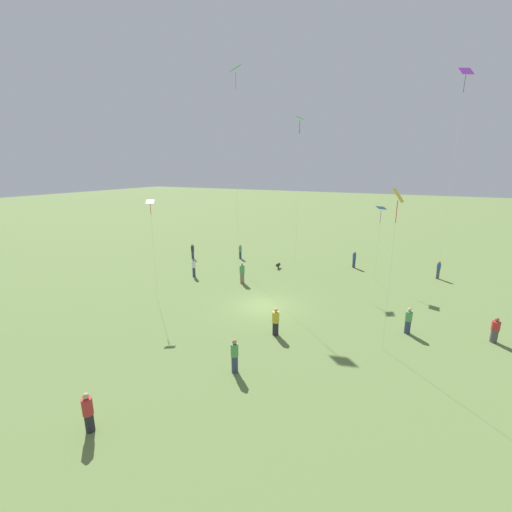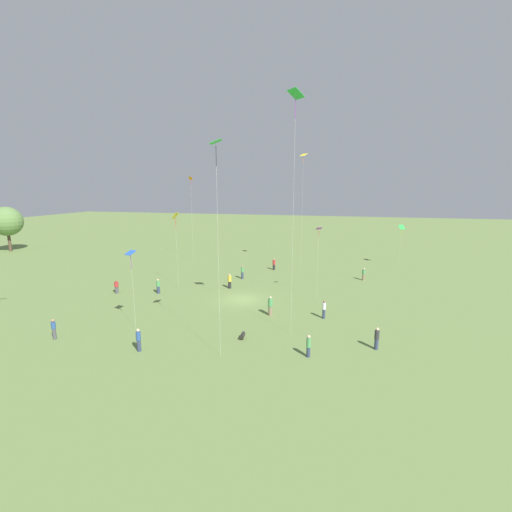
% 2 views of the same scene
% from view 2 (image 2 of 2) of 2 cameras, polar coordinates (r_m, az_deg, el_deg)
% --- Properties ---
extents(ground_plane, '(240.00, 240.00, 0.00)m').
position_cam_2_polar(ground_plane, '(38.22, -2.32, -7.24)').
color(ground_plane, olive).
extents(tree_2, '(5.60, 5.60, 8.66)m').
position_cam_2_polar(tree_2, '(81.61, -36.15, 4.68)').
color(tree_2, brown).
rests_on(tree_2, ground_plane).
extents(person_0, '(0.53, 0.53, 1.73)m').
position_cam_2_polar(person_0, '(41.68, -15.99, -4.88)').
color(person_0, '#333D5B').
rests_on(person_0, ground_plane).
extents(person_1, '(0.40, 0.40, 1.70)m').
position_cam_2_polar(person_1, '(25.96, 8.74, -14.60)').
color(person_1, '#333D5B').
rests_on(person_1, ground_plane).
extents(person_2, '(0.48, 0.48, 1.75)m').
position_cam_2_polar(person_2, '(51.55, 3.01, -1.38)').
color(person_2, '#232328').
rests_on(person_2, ground_plane).
extents(person_3, '(0.52, 0.52, 1.68)m').
position_cam_2_polar(person_3, '(47.90, 17.50, -2.91)').
color(person_3, '#847056').
rests_on(person_3, ground_plane).
extents(person_4, '(0.54, 0.54, 1.81)m').
position_cam_2_polar(person_4, '(42.19, -4.42, -4.22)').
color(person_4, '#232328').
rests_on(person_4, ground_plane).
extents(person_5, '(0.49, 0.49, 1.76)m').
position_cam_2_polar(person_5, '(28.29, 19.48, -12.83)').
color(person_5, '#333D5B').
rests_on(person_5, ground_plane).
extents(person_6, '(0.38, 0.38, 1.73)m').
position_cam_2_polar(person_6, '(32.80, -30.64, -10.44)').
color(person_6, '#4C4C51').
rests_on(person_6, ground_plane).
extents(person_7, '(0.44, 0.44, 1.78)m').
position_cam_2_polar(person_7, '(33.21, 11.26, -8.70)').
color(person_7, '#333D5B').
rests_on(person_7, ground_plane).
extents(person_8, '(0.47, 0.47, 1.85)m').
position_cam_2_polar(person_8, '(46.42, -2.29, -2.71)').
color(person_8, '#333D5B').
rests_on(person_8, ground_plane).
extents(person_9, '(0.49, 0.49, 1.59)m').
position_cam_2_polar(person_9, '(43.36, -22.22, -4.78)').
color(person_9, '#4C4C51').
rests_on(person_9, ground_plane).
extents(person_10, '(0.62, 0.62, 1.92)m').
position_cam_2_polar(person_10, '(33.34, 2.40, -8.33)').
color(person_10, '#847056').
rests_on(person_10, ground_plane).
extents(person_11, '(0.47, 0.47, 1.79)m').
position_cam_2_polar(person_11, '(27.92, -18.98, -13.08)').
color(person_11, '#333D5B').
rests_on(person_11, ground_plane).
extents(kite_0, '(0.89, 0.58, 9.25)m').
position_cam_2_polar(kite_0, '(42.19, -13.29, 6.11)').
color(kite_0, yellow).
rests_on(kite_0, ground_plane).
extents(kite_1, '(0.60, 0.76, 13.97)m').
position_cam_2_polar(kite_1, '(58.36, -10.83, 11.58)').
color(kite_1, orange).
rests_on(kite_1, ground_plane).
extents(kite_2, '(0.79, 0.81, 7.97)m').
position_cam_2_polar(kite_2, '(37.92, 10.44, 3.87)').
color(kite_2, purple).
rests_on(kite_2, ground_plane).
extents(kite_3, '(0.89, 1.02, 6.54)m').
position_cam_2_polar(kite_3, '(57.55, 23.10, 4.26)').
color(kite_3, green).
rests_on(kite_3, ground_plane).
extents(kite_4, '(0.91, 0.94, 6.97)m').
position_cam_2_polar(kite_4, '(30.55, -20.17, 0.01)').
color(kite_4, blue).
rests_on(kite_4, ground_plane).
extents(kite_5, '(1.39, 1.39, 19.25)m').
position_cam_2_polar(kite_5, '(27.88, 6.61, 23.52)').
color(kite_5, green).
rests_on(kite_5, ground_plane).
extents(kite_6, '(1.26, 1.28, 17.13)m').
position_cam_2_polar(kite_6, '(52.88, 7.90, 15.45)').
color(kite_6, yellow).
rests_on(kite_6, ground_plane).
extents(kite_8, '(0.96, 0.92, 15.22)m').
position_cam_2_polar(kite_8, '(23.41, -6.66, 16.19)').
color(kite_8, green).
rests_on(kite_8, ground_plane).
extents(dog_0, '(0.78, 0.36, 0.56)m').
position_cam_2_polar(dog_0, '(28.62, -2.21, -13.01)').
color(dog_0, black).
rests_on(dog_0, ground_plane).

